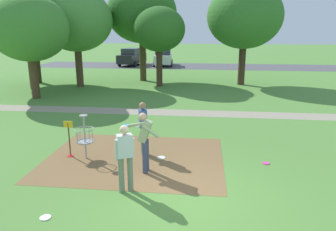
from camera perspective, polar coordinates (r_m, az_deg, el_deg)
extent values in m
plane|color=#518438|center=(7.77, 3.28, -14.93)|extent=(160.00, 160.00, 0.00)
cube|color=brown|center=(10.10, -5.97, -7.54)|extent=(5.44, 4.18, 0.01)
cylinder|color=#9E9EA3|center=(10.14, -14.58, -3.82)|extent=(0.05, 0.05, 1.35)
cylinder|color=#9E9EA3|center=(9.94, -14.84, -0.03)|extent=(0.24, 0.24, 0.04)
torus|color=#9E9EA3|center=(10.06, -14.68, -2.34)|extent=(0.58, 0.58, 0.02)
torus|color=#9E9EA3|center=(10.18, -14.53, -4.49)|extent=(0.55, 0.55, 0.03)
cylinder|color=#9E9EA3|center=(10.19, -14.52, -4.59)|extent=(0.48, 0.48, 0.02)
cylinder|color=gray|center=(10.04, -13.33, -3.49)|extent=(0.01, 0.01, 0.40)
cylinder|color=gray|center=(10.18, -13.31, -3.23)|extent=(0.01, 0.01, 0.40)
cylinder|color=gray|center=(10.29, -13.78, -3.05)|extent=(0.01, 0.01, 0.40)
cylinder|color=gray|center=(10.34, -14.54, -3.01)|extent=(0.01, 0.01, 0.40)
cylinder|color=gray|center=(10.31, -15.33, -3.12)|extent=(0.01, 0.01, 0.40)
cylinder|color=gray|center=(10.21, -15.85, -3.35)|extent=(0.01, 0.01, 0.40)
cylinder|color=gray|center=(10.07, -15.91, -3.61)|extent=(0.01, 0.01, 0.40)
cylinder|color=gray|center=(9.95, -15.46, -3.81)|extent=(0.01, 0.01, 0.40)
cylinder|color=gray|center=(9.89, -14.67, -3.85)|extent=(0.01, 0.01, 0.40)
cylinder|color=gray|center=(9.93, -13.85, -3.73)|extent=(0.01, 0.01, 0.40)
cylinder|color=#4C3823|center=(10.48, -17.15, -4.13)|extent=(0.04, 0.04, 1.10)
cube|color=gold|center=(10.33, -17.37, -1.51)|extent=(0.28, 0.03, 0.20)
cylinder|color=slate|center=(10.12, -4.33, -4.70)|extent=(0.14, 0.14, 0.92)
cylinder|color=slate|center=(10.32, -4.51, -4.29)|extent=(0.14, 0.14, 0.92)
cube|color=#385693|center=(10.00, -4.51, -0.49)|extent=(0.33, 0.41, 0.56)
sphere|color=#9E7051|center=(9.89, -4.55, 1.74)|extent=(0.22, 0.22, 0.22)
cylinder|color=#385693|center=(9.84, -4.46, -1.26)|extent=(0.18, 0.14, 0.55)
cylinder|color=#385693|center=(10.20, -4.76, -0.67)|extent=(0.18, 0.14, 0.55)
cylinder|color=white|center=(10.04, -5.50, -1.82)|extent=(0.22, 0.22, 0.02)
cylinder|color=#384260|center=(8.92, -4.14, -7.50)|extent=(0.14, 0.14, 0.92)
cylinder|color=#384260|center=(9.12, -3.85, -6.98)|extent=(0.14, 0.14, 0.92)
cube|color=#93A875|center=(8.76, -4.08, -2.76)|extent=(0.39, 0.37, 0.60)
sphere|color=tan|center=(8.66, -4.52, -0.22)|extent=(0.22, 0.22, 0.22)
cylinder|color=#93A875|center=(8.94, -5.77, -1.64)|extent=(0.59, 0.10, 0.21)
cylinder|color=#1E93DB|center=(9.02, -7.49, -1.74)|extent=(0.22, 0.22, 0.02)
cylinder|color=#93A875|center=(8.56, -3.13, -2.84)|extent=(0.48, 0.10, 0.37)
cylinder|color=slate|center=(8.00, -8.31, -10.42)|extent=(0.14, 0.14, 0.92)
cylinder|color=slate|center=(8.03, -6.74, -10.24)|extent=(0.14, 0.14, 0.92)
cube|color=silver|center=(7.73, -7.72, -5.37)|extent=(0.42, 0.35, 0.56)
sphere|color=beige|center=(7.60, -7.82, -2.55)|extent=(0.22, 0.22, 0.22)
cylinder|color=silver|center=(7.75, -9.10, -6.04)|extent=(0.15, 0.19, 0.55)
cylinder|color=silver|center=(7.81, -6.35, -5.76)|extent=(0.15, 0.19, 0.55)
cylinder|color=red|center=(7.97, -7.90, -6.48)|extent=(0.22, 0.22, 0.02)
cylinder|color=white|center=(10.07, -1.20, -7.50)|extent=(0.26, 0.26, 0.02)
cylinder|color=#E53D99|center=(10.11, 17.04, -8.12)|extent=(0.21, 0.21, 0.02)
cylinder|color=green|center=(13.94, -16.91, -1.66)|extent=(0.20, 0.20, 0.02)
cylinder|color=white|center=(7.62, -20.99, -16.60)|extent=(0.24, 0.24, 0.02)
cylinder|color=red|center=(10.66, -16.97, -6.88)|extent=(0.21, 0.21, 0.02)
cylinder|color=#4C3823|center=(24.89, -4.49, 9.74)|extent=(0.49, 0.49, 3.08)
ellipsoid|color=#2D6623|center=(24.80, -4.66, 17.73)|extent=(5.14, 5.14, 4.37)
cylinder|color=#422D1E|center=(22.37, -1.55, 8.47)|extent=(0.42, 0.42, 2.54)
ellipsoid|color=#2D6623|center=(22.21, -1.60, 15.11)|extent=(3.51, 3.51, 2.98)
cylinder|color=#422D1E|center=(23.58, 13.00, 8.73)|extent=(0.49, 0.49, 2.78)
ellipsoid|color=#38752D|center=(23.46, 13.50, 16.80)|extent=(5.14, 5.14, 4.37)
cylinder|color=#4C3823|center=(22.97, -15.52, 8.22)|extent=(0.47, 0.47, 2.63)
ellipsoid|color=#4C8E3D|center=(22.83, -16.09, 16.00)|extent=(4.81, 4.81, 4.09)
cylinder|color=brown|center=(23.12, -23.08, 8.20)|extent=(0.48, 0.48, 3.11)
ellipsoid|color=#2D6623|center=(23.02, -23.99, 16.59)|extent=(4.90, 4.90, 4.17)
cylinder|color=#422D1E|center=(25.74, -22.33, 8.59)|extent=(0.48, 0.48, 2.85)
ellipsoid|color=#4C8E3D|center=(25.64, -23.09, 15.85)|extent=(4.92, 4.92, 4.18)
cylinder|color=#4C3823|center=(19.89, -22.67, 6.14)|extent=(0.45, 0.45, 2.32)
ellipsoid|color=#428433|center=(19.70, -23.51, 14.10)|extent=(4.29, 4.29, 3.64)
cube|color=#4C4C51|center=(34.78, 6.01, 8.71)|extent=(36.00, 6.00, 0.01)
cube|color=black|center=(35.69, -6.43, 10.07)|extent=(2.53, 4.46, 0.90)
cube|color=#2D333D|center=(35.63, -6.47, 11.30)|extent=(1.95, 2.43, 0.64)
cylinder|color=black|center=(37.27, -6.90, 9.57)|extent=(0.29, 0.62, 0.60)
cylinder|color=black|center=(36.59, -4.29, 9.54)|extent=(0.29, 0.62, 0.60)
cylinder|color=black|center=(34.92, -8.64, 9.14)|extent=(0.29, 0.62, 0.60)
cylinder|color=black|center=(34.19, -5.88, 9.10)|extent=(0.29, 0.62, 0.60)
cube|color=silver|center=(35.13, -0.86, 10.08)|extent=(2.14, 4.33, 0.90)
cube|color=#2D333D|center=(35.07, -0.86, 11.33)|extent=(1.76, 2.31, 0.64)
cylinder|color=black|center=(36.52, -2.19, 9.56)|extent=(0.23, 0.61, 0.60)
cylinder|color=black|center=(36.44, 0.67, 9.55)|extent=(0.23, 0.61, 0.60)
cylinder|color=black|center=(33.93, -2.50, 9.12)|extent=(0.23, 0.61, 0.60)
cylinder|color=black|center=(33.85, 0.58, 9.12)|extent=(0.23, 0.61, 0.60)
cube|color=gray|center=(15.31, 5.06, 0.42)|extent=(40.00, 1.20, 0.00)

